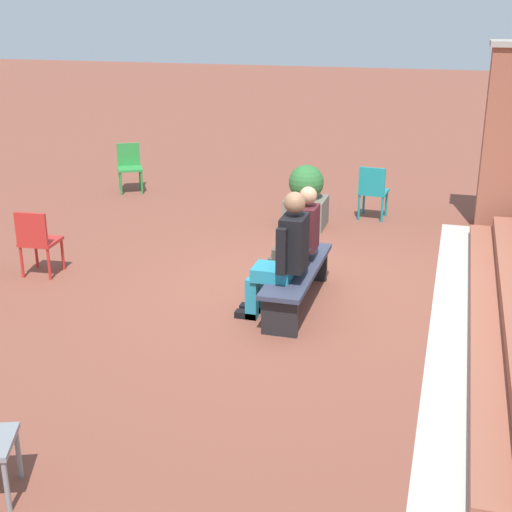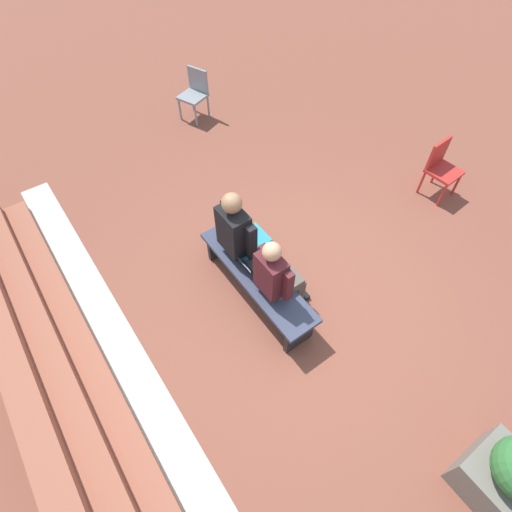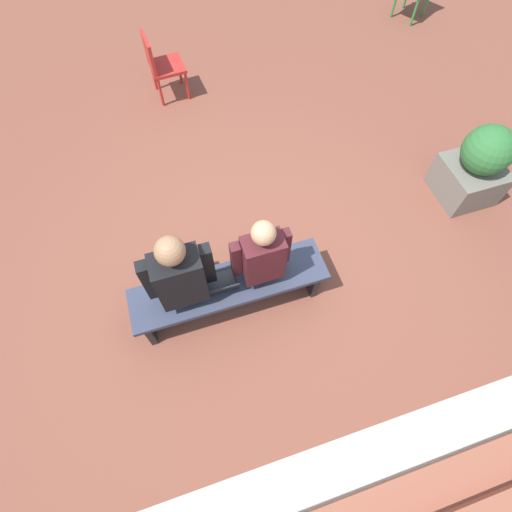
{
  "view_description": "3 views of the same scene",
  "coord_description": "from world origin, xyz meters",
  "px_view_note": "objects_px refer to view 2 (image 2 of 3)",
  "views": [
    {
      "loc": [
        7.45,
        1.68,
        3.21
      ],
      "look_at": [
        0.71,
        -0.24,
        0.69
      ],
      "focal_mm": 50.0,
      "sensor_mm": 36.0,
      "label": 1
    },
    {
      "loc": [
        -1.88,
        1.68,
        4.19
      ],
      "look_at": [
        0.24,
        0.16,
        0.86
      ],
      "focal_mm": 28.0,
      "sensor_mm": 36.0,
      "label": 2
    },
    {
      "loc": [
        0.53,
        1.68,
        3.68
      ],
      "look_at": [
        0.03,
        0.12,
        0.81
      ],
      "focal_mm": 28.0,
      "sensor_mm": 36.0,
      "label": 3
    }
  ],
  "objects_px": {
    "bench": "(257,278)",
    "plastic_chair_near_bench_right": "(195,91)",
    "person_student": "(278,276)",
    "planter": "(512,476)",
    "person_adult": "(242,234)",
    "plastic_chair_far_right": "(441,166)",
    "laptop": "(252,266)"
  },
  "relations": [
    {
      "from": "bench",
      "to": "laptop",
      "type": "height_order",
      "value": "laptop"
    },
    {
      "from": "person_student",
      "to": "person_adult",
      "type": "xyz_separation_m",
      "value": [
        0.69,
        -0.01,
        0.05
      ]
    },
    {
      "from": "person_student",
      "to": "plastic_chair_near_bench_right",
      "type": "bearing_deg",
      "value": -17.96
    },
    {
      "from": "laptop",
      "to": "plastic_chair_near_bench_right",
      "type": "xyz_separation_m",
      "value": [
        3.71,
        -1.4,
        -0.02
      ]
    },
    {
      "from": "person_student",
      "to": "person_adult",
      "type": "height_order",
      "value": "person_adult"
    },
    {
      "from": "person_adult",
      "to": "planter",
      "type": "distance_m",
      "value": 3.35
    },
    {
      "from": "person_student",
      "to": "laptop",
      "type": "distance_m",
      "value": 0.44
    },
    {
      "from": "bench",
      "to": "plastic_chair_far_right",
      "type": "xyz_separation_m",
      "value": [
        -0.01,
        -3.25,
        0.13
      ]
    },
    {
      "from": "bench",
      "to": "person_student",
      "type": "xyz_separation_m",
      "value": [
        -0.3,
        -0.06,
        0.34
      ]
    },
    {
      "from": "bench",
      "to": "person_student",
      "type": "height_order",
      "value": "person_student"
    },
    {
      "from": "person_student",
      "to": "plastic_chair_near_bench_right",
      "type": "relative_size",
      "value": 1.53
    },
    {
      "from": "bench",
      "to": "planter",
      "type": "height_order",
      "value": "planter"
    },
    {
      "from": "person_student",
      "to": "laptop",
      "type": "height_order",
      "value": "person_student"
    },
    {
      "from": "person_adult",
      "to": "plastic_chair_near_bench_right",
      "type": "xyz_separation_m",
      "value": [
        3.4,
        -1.32,
        -0.26
      ]
    },
    {
      "from": "laptop",
      "to": "plastic_chair_far_right",
      "type": "bearing_deg",
      "value": -91.79
    },
    {
      "from": "laptop",
      "to": "plastic_chair_far_right",
      "type": "height_order",
      "value": "plastic_chair_far_right"
    },
    {
      "from": "bench",
      "to": "laptop",
      "type": "bearing_deg",
      "value": 7.86
    },
    {
      "from": "person_adult",
      "to": "bench",
      "type": "bearing_deg",
      "value": 169.66
    },
    {
      "from": "laptop",
      "to": "plastic_chair_near_bench_right",
      "type": "bearing_deg",
      "value": -20.75
    },
    {
      "from": "person_adult",
      "to": "plastic_chair_far_right",
      "type": "height_order",
      "value": "person_adult"
    },
    {
      "from": "plastic_chair_near_bench_right",
      "to": "bench",
      "type": "bearing_deg",
      "value": 159.85
    },
    {
      "from": "person_student",
      "to": "laptop",
      "type": "bearing_deg",
      "value": 11.08
    },
    {
      "from": "bench",
      "to": "plastic_chair_near_bench_right",
      "type": "xyz_separation_m",
      "value": [
        3.79,
        -1.39,
        0.13
      ]
    },
    {
      "from": "plastic_chair_far_right",
      "to": "plastic_chair_near_bench_right",
      "type": "distance_m",
      "value": 4.24
    },
    {
      "from": "person_adult",
      "to": "plastic_chair_near_bench_right",
      "type": "distance_m",
      "value": 3.66
    },
    {
      "from": "person_adult",
      "to": "plastic_chair_far_right",
      "type": "distance_m",
      "value": 3.22
    },
    {
      "from": "laptop",
      "to": "person_adult",
      "type": "bearing_deg",
      "value": -15.4
    },
    {
      "from": "person_adult",
      "to": "laptop",
      "type": "xyz_separation_m",
      "value": [
        -0.3,
        0.08,
        -0.24
      ]
    },
    {
      "from": "person_adult",
      "to": "laptop",
      "type": "distance_m",
      "value": 0.39
    },
    {
      "from": "plastic_chair_far_right",
      "to": "planter",
      "type": "xyz_separation_m",
      "value": [
        -2.9,
        2.72,
        -0.04
      ]
    },
    {
      "from": "laptop",
      "to": "plastic_chair_far_right",
      "type": "xyz_separation_m",
      "value": [
        -0.1,
        -3.26,
        -0.02
      ]
    },
    {
      "from": "bench",
      "to": "planter",
      "type": "bearing_deg",
      "value": -169.68
    }
  ]
}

